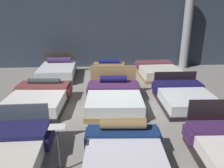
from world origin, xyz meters
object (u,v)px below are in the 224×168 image
(bed_7, at_px, (109,72))
(bed_8, at_px, (158,71))
(support_pillar, at_px, (187,32))
(bed_3, at_px, (39,99))
(price_sign, at_px, (60,155))
(bed_5, at_px, (184,97))
(bed_1, at_px, (125,163))
(bed_6, at_px, (58,72))
(bed_4, at_px, (114,97))

(bed_7, bearing_deg, bed_8, 3.29)
(bed_8, xyz_separation_m, support_pillar, (1.64, 1.36, 1.51))
(bed_3, relative_size, bed_8, 1.01)
(bed_8, distance_m, price_sign, 6.54)
(bed_3, bearing_deg, bed_5, 1.98)
(bed_3, distance_m, bed_7, 3.60)
(price_sign, bearing_deg, bed_3, 111.66)
(bed_5, relative_size, bed_8, 1.00)
(bed_1, xyz_separation_m, bed_5, (2.18, 2.88, -0.02))
(bed_5, bearing_deg, support_pillar, 70.11)
(price_sign, bearing_deg, support_pillar, 55.07)
(bed_5, height_order, bed_6, bed_6)
(bed_3, distance_m, bed_8, 5.23)
(bed_4, bearing_deg, support_pillar, 50.68)
(bed_3, bearing_deg, price_sign, -65.15)
(bed_8, xyz_separation_m, price_sign, (-3.27, -5.67, 0.12))
(bed_3, bearing_deg, support_pillar, 37.89)
(bed_8, bearing_deg, bed_4, -129.23)
(bed_3, height_order, support_pillar, support_pillar)
(bed_1, xyz_separation_m, bed_7, (-0.03, 5.78, -0.03))
(bed_8, distance_m, support_pillar, 2.62)
(bed_7, bearing_deg, support_pillar, 22.94)
(bed_6, xyz_separation_m, price_sign, (1.08, -5.67, 0.08))
(bed_8, bearing_deg, bed_3, -150.16)
(bed_1, bearing_deg, bed_6, 113.81)
(bed_5, distance_m, support_pillar, 4.81)
(bed_4, bearing_deg, price_sign, -110.12)
(bed_1, relative_size, bed_6, 0.99)
(bed_5, relative_size, bed_6, 1.04)
(bed_6, distance_m, bed_7, 2.21)
(bed_5, relative_size, price_sign, 2.22)
(bed_3, bearing_deg, bed_7, 54.35)
(price_sign, bearing_deg, bed_8, 60.03)
(bed_5, distance_m, bed_6, 5.29)
(bed_7, distance_m, support_pillar, 4.31)
(bed_5, xyz_separation_m, support_pillar, (1.57, 4.28, 1.53))
(bed_3, height_order, price_sign, price_sign)
(bed_5, bearing_deg, bed_6, 146.83)
(bed_5, bearing_deg, bed_3, 179.11)
(bed_4, relative_size, bed_7, 1.07)
(bed_5, bearing_deg, bed_4, 179.09)
(bed_3, height_order, bed_4, bed_4)
(bed_6, height_order, bed_8, bed_6)
(bed_1, relative_size, bed_8, 0.95)
(bed_3, relative_size, support_pillar, 0.60)
(price_sign, height_order, support_pillar, support_pillar)
(bed_1, bearing_deg, bed_8, 72.71)
(bed_1, height_order, bed_3, bed_1)
(bed_3, xyz_separation_m, bed_8, (4.40, 2.82, -0.01))
(bed_1, height_order, price_sign, price_sign)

